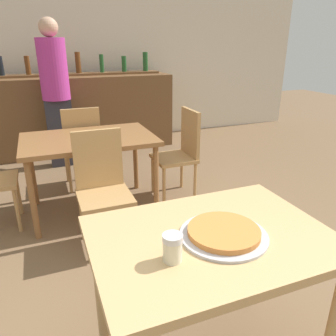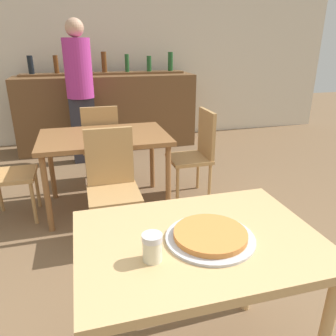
{
  "view_description": "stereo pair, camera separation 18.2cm",
  "coord_description": "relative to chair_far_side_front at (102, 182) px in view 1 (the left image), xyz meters",
  "views": [
    {
      "loc": [
        -0.61,
        -1.03,
        1.53
      ],
      "look_at": [
        0.02,
        0.55,
        0.88
      ],
      "focal_mm": 35.0,
      "sensor_mm": 36.0,
      "label": 1
    },
    {
      "loc": [
        -0.43,
        -1.09,
        1.53
      ],
      "look_at": [
        0.02,
        0.55,
        0.88
      ],
      "focal_mm": 35.0,
      "sensor_mm": 36.0,
      "label": 2
    }
  ],
  "objects": [
    {
      "name": "bar_counter",
      "position": [
        0.23,
        2.57,
        0.03
      ],
      "size": [
        2.6,
        0.56,
        1.08
      ],
      "color": "brown",
      "rests_on": "ground_plane"
    },
    {
      "name": "bar_back_shelf",
      "position": [
        0.23,
        2.71,
        0.64
      ],
      "size": [
        2.39,
        0.24,
        0.32
      ],
      "color": "brown",
      "rests_on": "bar_counter"
    },
    {
      "name": "chair_far_side_front",
      "position": [
        0.0,
        0.0,
        0.0
      ],
      "size": [
        0.4,
        0.4,
        0.91
      ],
      "color": "tan",
      "rests_on": "ground_plane"
    },
    {
      "name": "person_standing",
      "position": [
        -0.16,
        1.99,
        0.47
      ],
      "size": [
        0.34,
        0.34,
        1.81
      ],
      "color": "#2D2D38",
      "rests_on": "ground_plane"
    },
    {
      "name": "chair_far_side_right",
      "position": [
        0.92,
        0.56,
        0.0
      ],
      "size": [
        0.4,
        0.4,
        0.91
      ],
      "rotation": [
        0.0,
        0.0,
        -1.57
      ],
      "color": "tan",
      "rests_on": "ground_plane"
    },
    {
      "name": "wall_back",
      "position": [
        0.23,
        3.07,
        0.89
      ],
      "size": [
        8.0,
        0.05,
        2.8
      ],
      "color": "silver",
      "rests_on": "ground_plane"
    },
    {
      "name": "cheese_shaker",
      "position": [
        0.01,
        -1.43,
        0.32
      ],
      "size": [
        0.08,
        0.08,
        0.11
      ],
      "color": "beige",
      "rests_on": "dining_table_near"
    },
    {
      "name": "chair_far_side_back",
      "position": [
        0.0,
        1.12,
        0.0
      ],
      "size": [
        0.4,
        0.4,
        0.91
      ],
      "rotation": [
        0.0,
        0.0,
        3.14
      ],
      "color": "tan",
      "rests_on": "ground_plane"
    },
    {
      "name": "dining_table_near",
      "position": [
        0.23,
        -1.33,
        0.17
      ],
      "size": [
        1.01,
        0.72,
        0.78
      ],
      "color": "tan",
      "rests_on": "ground_plane"
    },
    {
      "name": "dining_table_far",
      "position": [
        0.0,
        0.56,
        0.14
      ],
      "size": [
        1.17,
        0.79,
        0.73
      ],
      "color": "brown",
      "rests_on": "ground_plane"
    },
    {
      "name": "pizza_tray",
      "position": [
        0.27,
        -1.36,
        0.28
      ],
      "size": [
        0.37,
        0.37,
        0.04
      ],
      "color": "#B7B7BC",
      "rests_on": "dining_table_near"
    }
  ]
}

